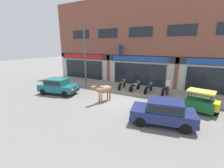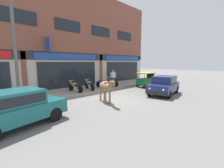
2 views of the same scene
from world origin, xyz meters
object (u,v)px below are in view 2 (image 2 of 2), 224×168
(auto_rickshaw, at_px, (147,81))
(motorcycle_0, at_px, (75,87))
(car_1, at_px, (164,84))
(motorcycle_1, at_px, (90,85))
(pedestrian, at_px, (113,76))
(utility_pole, at_px, (15,48))
(motorcycle_2, at_px, (102,84))
(car_0, at_px, (16,107))
(cow, at_px, (105,87))
(motorcycle_3, at_px, (112,82))

(auto_rickshaw, distance_m, motorcycle_0, 7.25)
(car_1, xyz_separation_m, motorcycle_1, (-3.49, 5.01, -0.25))
(auto_rickshaw, xyz_separation_m, motorcycle_1, (-5.53, 2.17, -0.09))
(pedestrian, xyz_separation_m, utility_pole, (-8.41, -0.71, 2.15))
(car_1, height_order, auto_rickshaw, auto_rickshaw)
(car_1, xyz_separation_m, utility_pole, (-8.92, 4.42, 2.50))
(motorcycle_0, height_order, motorcycle_2, same)
(motorcycle_0, bearing_deg, car_1, -45.82)
(car_0, relative_size, pedestrian, 2.38)
(motorcycle_0, distance_m, pedestrian, 4.42)
(motorcycle_0, bearing_deg, motorcycle_2, -0.86)
(car_0, height_order, utility_pole, utility_pole)
(car_1, relative_size, pedestrian, 2.37)
(cow, distance_m, auto_rickshaw, 7.05)
(auto_rickshaw, xyz_separation_m, motorcycle_3, (-2.78, 2.24, -0.09))
(car_1, xyz_separation_m, motorcycle_0, (-4.88, 5.02, -0.25))
(cow, xyz_separation_m, motorcycle_2, (2.71, 3.51, -0.44))
(car_1, bearing_deg, motorcycle_2, 113.44)
(motorcycle_2, xyz_separation_m, utility_pole, (-6.76, -0.56, 2.75))
(cow, bearing_deg, motorcycle_3, 41.19)
(motorcycle_3, distance_m, pedestrian, 0.65)
(car_1, xyz_separation_m, auto_rickshaw, (2.03, 2.84, -0.15))
(car_1, bearing_deg, motorcycle_1, 124.90)
(motorcycle_3, relative_size, pedestrian, 1.13)
(car_0, height_order, auto_rickshaw, auto_rickshaw)
(cow, distance_m, motorcycle_1, 3.83)
(car_0, relative_size, motorcycle_1, 2.14)
(motorcycle_1, bearing_deg, motorcycle_3, 1.37)
(motorcycle_2, height_order, motorcycle_3, same)
(cow, xyz_separation_m, motorcycle_0, (-0.01, 3.55, -0.44))
(auto_rickshaw, bearing_deg, motorcycle_2, 152.95)
(cow, height_order, motorcycle_2, cow)
(auto_rickshaw, bearing_deg, car_1, -125.64)
(motorcycle_0, relative_size, pedestrian, 1.13)
(car_0, xyz_separation_m, utility_pole, (0.84, 3.19, 2.50))
(motorcycle_2, height_order, utility_pole, utility_pole)
(car_0, distance_m, motorcycle_3, 9.80)
(cow, distance_m, motorcycle_0, 3.58)
(motorcycle_3, xyz_separation_m, pedestrian, (0.24, 0.06, 0.60))
(motorcycle_1, distance_m, motorcycle_3, 2.75)
(pedestrian, bearing_deg, utility_pole, -175.18)
(motorcycle_0, xyz_separation_m, motorcycle_1, (1.38, -0.01, 0.00))
(auto_rickshaw, height_order, motorcycle_0, auto_rickshaw)
(car_1, xyz_separation_m, pedestrian, (-0.50, 5.13, 0.35))
(cow, xyz_separation_m, pedestrian, (4.36, 3.67, 0.16))
(car_0, relative_size, motorcycle_3, 2.10)
(motorcycle_2, bearing_deg, car_1, -66.56)
(car_1, relative_size, motorcycle_0, 2.09)
(motorcycle_0, xyz_separation_m, pedestrian, (4.37, 0.11, 0.60))
(motorcycle_3, bearing_deg, car_1, -81.66)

